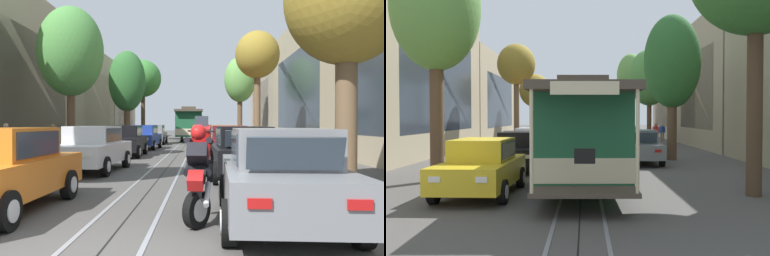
% 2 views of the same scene
% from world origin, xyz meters
% --- Properties ---
extents(ground_plane, '(160.00, 160.00, 0.00)m').
position_xyz_m(ground_plane, '(0.00, 20.58, 0.00)').
color(ground_plane, '#4C4947').
extents(trolley_track_rails, '(1.14, 59.44, 0.01)m').
position_xyz_m(trolley_track_rails, '(0.00, 23.72, 0.00)').
color(trolley_track_rails, gray).
rests_on(trolley_track_rails, ground).
extents(building_facade_left, '(5.69, 51.14, 8.94)m').
position_xyz_m(building_facade_left, '(-10.53, 22.77, 4.12)').
color(building_facade_left, '#BCAD93').
rests_on(building_facade_left, ground).
extents(building_facade_right, '(5.27, 51.14, 9.04)m').
position_xyz_m(building_facade_right, '(10.43, 24.07, 4.25)').
color(building_facade_right, tan).
rests_on(building_facade_right, ground).
extents(parked_car_orange_near_left, '(2.06, 4.39, 1.58)m').
position_xyz_m(parked_car_orange_near_left, '(-2.52, 2.88, 0.80)').
color(parked_car_orange_near_left, orange).
rests_on(parked_car_orange_near_left, ground).
extents(parked_car_white_second_left, '(2.15, 4.42, 1.58)m').
position_xyz_m(parked_car_white_second_left, '(-2.52, 9.22, 0.80)').
color(parked_car_white_second_left, silver).
rests_on(parked_car_white_second_left, ground).
extents(parked_car_black_mid_left, '(2.04, 4.38, 1.58)m').
position_xyz_m(parked_car_black_mid_left, '(-2.67, 15.76, 0.80)').
color(parked_car_black_mid_left, black).
rests_on(parked_car_black_mid_left, ground).
extents(parked_car_blue_fourth_left, '(2.13, 4.42, 1.58)m').
position_xyz_m(parked_car_blue_fourth_left, '(-2.55, 21.56, 0.80)').
color(parked_car_blue_fourth_left, '#233D93').
rests_on(parked_car_blue_fourth_left, ground).
extents(parked_car_grey_fifth_left, '(2.02, 4.37, 1.58)m').
position_xyz_m(parked_car_grey_fifth_left, '(-2.64, 27.84, 0.80)').
color(parked_car_grey_fifth_left, slate).
rests_on(parked_car_grey_fifth_left, ground).
extents(parked_car_grey_near_right, '(2.10, 4.41, 1.58)m').
position_xyz_m(parked_car_grey_near_right, '(2.60, 2.14, 0.80)').
color(parked_car_grey_near_right, slate).
rests_on(parked_car_grey_near_right, ground).
extents(parked_car_black_second_right, '(2.08, 4.40, 1.58)m').
position_xyz_m(parked_car_black_second_right, '(2.55, 7.59, 0.80)').
color(parked_car_black_second_right, black).
rests_on(parked_car_black_second_right, ground).
extents(parked_car_maroon_mid_right, '(2.02, 4.37, 1.58)m').
position_xyz_m(parked_car_maroon_mid_right, '(2.53, 13.59, 0.80)').
color(parked_car_maroon_mid_right, maroon).
rests_on(parked_car_maroon_mid_right, ground).
extents(parked_car_orange_fourth_right, '(2.03, 4.37, 1.58)m').
position_xyz_m(parked_car_orange_fourth_right, '(2.61, 19.46, 0.80)').
color(parked_car_orange_fourth_right, orange).
rests_on(parked_car_orange_fourth_right, ground).
extents(parked_car_silver_fifth_right, '(2.04, 4.38, 1.58)m').
position_xyz_m(parked_car_silver_fifth_right, '(2.79, 24.77, 0.80)').
color(parked_car_silver_fifth_right, '#B7B7BC').
rests_on(parked_car_silver_fifth_right, ground).
extents(parked_car_black_sixth_right, '(2.08, 4.40, 1.58)m').
position_xyz_m(parked_car_black_sixth_right, '(2.62, 30.41, 0.80)').
color(parked_car_black_sixth_right, black).
rests_on(parked_car_black_sixth_right, ground).
extents(parked_car_yellow_far_right, '(2.08, 4.39, 1.58)m').
position_xyz_m(parked_car_yellow_far_right, '(2.80, 36.16, 0.80)').
color(parked_car_yellow_far_right, gold).
rests_on(parked_car_yellow_far_right, ground).
extents(street_tree_kerb_left_near, '(2.85, 2.55, 8.47)m').
position_xyz_m(street_tree_kerb_left_near, '(-4.75, 4.06, 6.14)').
color(street_tree_kerb_left_near, '#4C3826').
rests_on(street_tree_kerb_left_near, ground).
extents(street_tree_kerb_left_second, '(3.19, 2.98, 7.36)m').
position_xyz_m(street_tree_kerb_left_second, '(-5.07, 14.52, 5.15)').
color(street_tree_kerb_left_second, brown).
rests_on(street_tree_kerb_left_second, ground).
extents(street_tree_kerb_left_mid, '(2.88, 2.35, 7.36)m').
position_xyz_m(street_tree_kerb_left_mid, '(-4.54, 26.11, 4.91)').
color(street_tree_kerb_left_mid, brown).
rests_on(street_tree_kerb_left_mid, ground).
extents(street_tree_kerb_right_near, '(3.01, 3.13, 6.35)m').
position_xyz_m(street_tree_kerb_right_near, '(4.83, 5.26, 4.63)').
color(street_tree_kerb_right_near, brown).
rests_on(street_tree_kerb_right_near, ground).
extents(street_tree_kerb_right_second, '(2.58, 2.67, 7.10)m').
position_xyz_m(street_tree_kerb_right_second, '(4.54, 18.71, 5.61)').
color(street_tree_kerb_right_second, brown).
rests_on(street_tree_kerb_right_second, ground).
extents(street_tree_kerb_right_mid, '(3.02, 3.00, 8.13)m').
position_xyz_m(street_tree_kerb_right_mid, '(4.94, 33.61, 5.86)').
color(street_tree_kerb_right_mid, brown).
rests_on(street_tree_kerb_right_mid, ground).
extents(cable_car_trolley, '(2.76, 9.17, 3.28)m').
position_xyz_m(cable_car_trolley, '(-0.00, 34.60, 1.66)').
color(cable_car_trolley, '#1E5B38').
rests_on(cable_car_trolley, ground).
extents(motorcycle_with_rider, '(0.53, 1.86, 1.80)m').
position_xyz_m(motorcycle_with_rider, '(1.27, 2.21, 0.94)').
color(motorcycle_with_rider, black).
rests_on(motorcycle_with_rider, ground).
extents(pedestrian_on_left_pavement, '(0.55, 0.42, 1.66)m').
position_xyz_m(pedestrian_on_left_pavement, '(-5.70, 13.89, 0.94)').
color(pedestrian_on_left_pavement, slate).
rests_on(pedestrian_on_left_pavement, ground).
extents(pedestrian_on_right_pavement, '(0.55, 0.42, 1.69)m').
position_xyz_m(pedestrian_on_right_pavement, '(-7.14, 12.29, 0.96)').
color(pedestrian_on_right_pavement, '#4C4233').
rests_on(pedestrian_on_right_pavement, ground).
extents(pedestrian_crossing_far, '(0.55, 0.39, 1.56)m').
position_xyz_m(pedestrian_crossing_far, '(-6.83, 10.25, 0.88)').
color(pedestrian_crossing_far, slate).
rests_on(pedestrian_crossing_far, ground).
extents(fire_hydrant, '(0.40, 0.22, 0.84)m').
position_xyz_m(fire_hydrant, '(-4.18, 5.75, 0.42)').
color(fire_hydrant, '#B2B2B7').
rests_on(fire_hydrant, ground).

